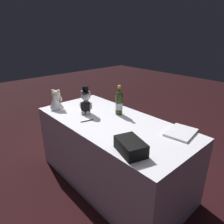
{
  "coord_description": "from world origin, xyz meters",
  "views": [
    {
      "loc": [
        -1.42,
        1.28,
        1.6
      ],
      "look_at": [
        0.0,
        0.0,
        0.84
      ],
      "focal_mm": 32.63,
      "sensor_mm": 36.0,
      "label": 1
    }
  ],
  "objects_px": {
    "champagne_bottle": "(119,102)",
    "gift_case_black": "(131,146)",
    "teddy_bear_bride": "(56,101)",
    "guestbook": "(181,132)",
    "teddy_bear_groom": "(86,102)",
    "signing_pen": "(87,121)"
  },
  "relations": [
    {
      "from": "signing_pen",
      "to": "guestbook",
      "type": "distance_m",
      "value": 0.92
    },
    {
      "from": "gift_case_black",
      "to": "guestbook",
      "type": "relative_size",
      "value": 0.99
    },
    {
      "from": "signing_pen",
      "to": "teddy_bear_groom",
      "type": "bearing_deg",
      "value": -34.84
    },
    {
      "from": "champagne_bottle",
      "to": "guestbook",
      "type": "xyz_separation_m",
      "value": [
        -0.71,
        -0.1,
        -0.13
      ]
    },
    {
      "from": "teddy_bear_groom",
      "to": "teddy_bear_bride",
      "type": "distance_m",
      "value": 0.4
    },
    {
      "from": "champagne_bottle",
      "to": "gift_case_black",
      "type": "relative_size",
      "value": 1.12
    },
    {
      "from": "signing_pen",
      "to": "guestbook",
      "type": "xyz_separation_m",
      "value": [
        -0.79,
        -0.48,
        0.01
      ]
    },
    {
      "from": "teddy_bear_groom",
      "to": "champagne_bottle",
      "type": "bearing_deg",
      "value": -136.57
    },
    {
      "from": "guestbook",
      "to": "gift_case_black",
      "type": "bearing_deg",
      "value": 71.86
    },
    {
      "from": "signing_pen",
      "to": "guestbook",
      "type": "bearing_deg",
      "value": -148.56
    },
    {
      "from": "teddy_bear_groom",
      "to": "gift_case_black",
      "type": "xyz_separation_m",
      "value": [
        -0.88,
        0.21,
        -0.08
      ]
    },
    {
      "from": "teddy_bear_groom",
      "to": "champagne_bottle",
      "type": "height_order",
      "value": "champagne_bottle"
    },
    {
      "from": "teddy_bear_bride",
      "to": "champagne_bottle",
      "type": "xyz_separation_m",
      "value": [
        -0.62,
        -0.43,
        0.04
      ]
    },
    {
      "from": "teddy_bear_bride",
      "to": "guestbook",
      "type": "relative_size",
      "value": 0.78
    },
    {
      "from": "teddy_bear_bride",
      "to": "gift_case_black",
      "type": "bearing_deg",
      "value": 178.37
    },
    {
      "from": "signing_pen",
      "to": "guestbook",
      "type": "height_order",
      "value": "guestbook"
    },
    {
      "from": "signing_pen",
      "to": "guestbook",
      "type": "relative_size",
      "value": 0.48
    },
    {
      "from": "champagne_bottle",
      "to": "signing_pen",
      "type": "height_order",
      "value": "champagne_bottle"
    },
    {
      "from": "teddy_bear_bride",
      "to": "gift_case_black",
      "type": "xyz_separation_m",
      "value": [
        -1.23,
        0.04,
        -0.05
      ]
    },
    {
      "from": "signing_pen",
      "to": "gift_case_black",
      "type": "bearing_deg",
      "value": 172.94
    },
    {
      "from": "teddy_bear_groom",
      "to": "signing_pen",
      "type": "xyz_separation_m",
      "value": [
        -0.18,
        0.13,
        -0.13
      ]
    },
    {
      "from": "teddy_bear_bride",
      "to": "signing_pen",
      "type": "xyz_separation_m",
      "value": [
        -0.54,
        -0.05,
        -0.09
      ]
    }
  ]
}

